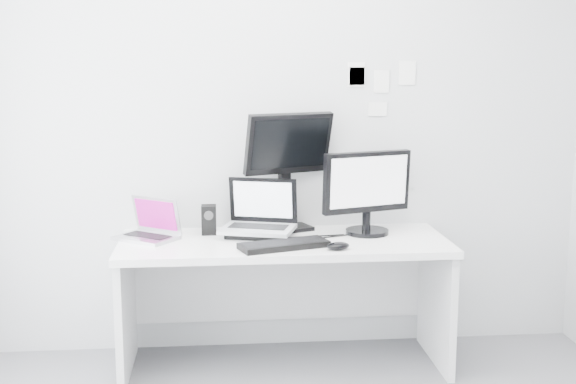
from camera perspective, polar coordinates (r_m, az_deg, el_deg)
The scene contains 14 objects.
back_wall at distance 4.41m, azimuth -0.70°, elevation 5.31°, with size 3.60×3.60×0.00m, color silver.
desk at distance 4.27m, azimuth -0.30°, elevation -8.39°, with size 1.80×0.70×0.73m, color white.
macbook at distance 4.22m, azimuth -10.67°, elevation -1.96°, with size 0.32×0.24×0.24m, color #AAAAAF.
speaker at distance 4.31m, azimuth -5.97°, elevation -2.09°, with size 0.08×0.08×0.17m, color black.
dell_laptop at distance 4.21m, azimuth -2.30°, elevation -1.21°, with size 0.39×0.31×0.33m, color #AFB2B7.
rear_monitor at distance 4.34m, azimuth -0.09°, elevation 1.64°, with size 0.52×0.19×0.70m, color black.
samsung_monitor at distance 4.28m, azimuth 6.02°, elevation 0.03°, with size 0.53×0.24×0.49m, color black.
keyboard at distance 3.99m, azimuth -0.31°, elevation -4.00°, with size 0.47×0.17×0.03m, color black.
mouse at distance 3.96m, azimuth 3.77°, elevation -4.07°, with size 0.13×0.08×0.04m, color black.
wall_note_0 at distance 4.45m, azimuth 5.15°, elevation 8.79°, with size 0.10×0.00×0.14m, color white.
wall_note_1 at distance 4.48m, azimuth 7.05°, elevation 8.25°, with size 0.09×0.00×0.13m, color white.
wall_note_2 at distance 4.52m, azimuth 8.94°, elevation 8.85°, with size 0.10×0.00×0.14m, color white.
wall_note_3 at distance 4.49m, azimuth 6.75°, elevation 6.21°, with size 0.11×0.00×0.08m, color white.
wall_note_4 at distance 4.45m, azimuth 5.25°, elevation 8.67°, with size 0.09×0.00×0.10m, color white.
Camera 1 is at (-0.35, -2.78, 1.71)m, focal length 47.30 mm.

